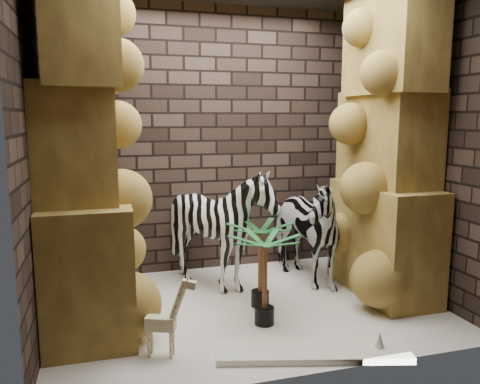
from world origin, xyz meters
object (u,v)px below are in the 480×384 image
object	(u,v)px
palm_back	(265,279)
giraffe_toy	(160,315)
zebra_right	(300,220)
palm_front	(260,264)
zebra_left	(221,234)
surfboard	(312,351)

from	to	relation	value
palm_back	giraffe_toy	bearing A→B (deg)	-161.64
zebra_right	palm_back	size ratio (longest dim) A/B	1.70
giraffe_toy	palm_front	size ratio (longest dim) A/B	0.79
giraffe_toy	palm_back	xyz separation A→B (m)	(0.92, 0.31, 0.08)
zebra_right	giraffe_toy	xyz separation A→B (m)	(-1.63, -1.23, -0.36)
zebra_left	giraffe_toy	world-z (taller)	zebra_left
zebra_left	palm_front	distance (m)	0.63
palm_front	surfboard	world-z (taller)	palm_front
surfboard	giraffe_toy	bearing A→B (deg)	179.80
zebra_left	palm_back	distance (m)	0.96
giraffe_toy	surfboard	bearing A→B (deg)	6.95
zebra_right	palm_back	world-z (taller)	zebra_right
zebra_right	palm_front	xyz separation A→B (m)	(-0.62, -0.55, -0.27)
zebra_left	surfboard	distance (m)	1.66
zebra_right	giraffe_toy	distance (m)	2.08
zebra_right	zebra_left	size ratio (longest dim) A/B	1.06
giraffe_toy	zebra_right	bearing A→B (deg)	58.97
zebra_right	palm_back	bearing A→B (deg)	-137.61
zebra_right	zebra_left	world-z (taller)	zebra_right
zebra_left	palm_back	bearing A→B (deg)	-71.31
palm_front	palm_back	distance (m)	0.39
zebra_left	giraffe_toy	size ratio (longest dim) A/B	1.97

